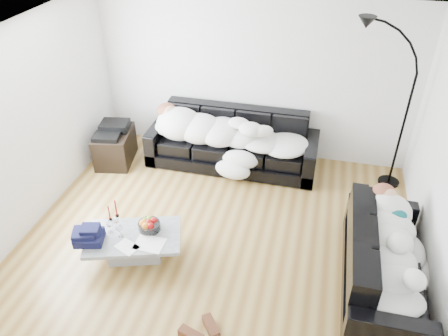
% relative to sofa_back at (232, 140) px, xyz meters
% --- Properties ---
extents(ground, '(5.00, 5.00, 0.00)m').
position_rel_sofa_back_xyz_m(ground, '(0.22, -1.74, -0.44)').
color(ground, brown).
rests_on(ground, ground).
extents(wall_back, '(5.00, 0.02, 2.60)m').
position_rel_sofa_back_xyz_m(wall_back, '(0.22, 0.51, 0.86)').
color(wall_back, silver).
rests_on(wall_back, ground).
extents(wall_left, '(0.02, 4.50, 2.60)m').
position_rel_sofa_back_xyz_m(wall_left, '(-2.28, -1.74, 0.86)').
color(wall_left, silver).
rests_on(wall_left, ground).
extents(ceiling, '(5.00, 5.00, 0.00)m').
position_rel_sofa_back_xyz_m(ceiling, '(0.22, -1.74, 2.16)').
color(ceiling, white).
rests_on(ceiling, ground).
extents(sofa_back, '(2.68, 0.93, 0.88)m').
position_rel_sofa_back_xyz_m(sofa_back, '(0.00, 0.00, 0.00)').
color(sofa_back, black).
rests_on(sofa_back, ground).
extents(sofa_right, '(0.86, 2.00, 0.81)m').
position_rel_sofa_back_xyz_m(sofa_right, '(2.24, -2.07, -0.03)').
color(sofa_right, black).
rests_on(sofa_right, ground).
extents(sleeper_back, '(2.27, 0.78, 0.45)m').
position_rel_sofa_back_xyz_m(sleeper_back, '(0.00, -0.05, 0.21)').
color(sleeper_back, white).
rests_on(sleeper_back, sofa_back).
extents(sleeper_right, '(0.72, 1.72, 0.42)m').
position_rel_sofa_back_xyz_m(sleeper_right, '(2.24, -2.07, 0.19)').
color(sleeper_right, white).
rests_on(sleeper_right, sofa_right).
extents(teal_cushion, '(0.42, 0.38, 0.20)m').
position_rel_sofa_back_xyz_m(teal_cushion, '(2.18, -1.45, 0.28)').
color(teal_cushion, '#0B4D50').
rests_on(teal_cushion, sofa_right).
extents(coffee_table, '(1.29, 0.98, 0.33)m').
position_rel_sofa_back_xyz_m(coffee_table, '(-0.71, -2.31, -0.27)').
color(coffee_table, '#939699').
rests_on(coffee_table, ground).
extents(fruit_bowl, '(0.34, 0.34, 0.17)m').
position_rel_sofa_back_xyz_m(fruit_bowl, '(-0.55, -2.16, -0.02)').
color(fruit_bowl, white).
rests_on(fruit_bowl, coffee_table).
extents(wine_glass_a, '(0.09, 0.09, 0.16)m').
position_rel_sofa_back_xyz_m(wine_glass_a, '(-0.94, -2.23, -0.02)').
color(wine_glass_a, white).
rests_on(wine_glass_a, coffee_table).
extents(wine_glass_b, '(0.10, 0.10, 0.18)m').
position_rel_sofa_back_xyz_m(wine_glass_b, '(-0.99, -2.32, -0.02)').
color(wine_glass_b, white).
rests_on(wine_glass_b, coffee_table).
extents(wine_glass_c, '(0.07, 0.07, 0.17)m').
position_rel_sofa_back_xyz_m(wine_glass_c, '(-0.84, -2.36, -0.02)').
color(wine_glass_c, white).
rests_on(wine_glass_c, coffee_table).
extents(candle_left, '(0.05, 0.05, 0.22)m').
position_rel_sofa_back_xyz_m(candle_left, '(-1.10, -2.11, 0.00)').
color(candle_left, maroon).
rests_on(candle_left, coffee_table).
extents(candle_right, '(0.05, 0.05, 0.25)m').
position_rel_sofa_back_xyz_m(candle_right, '(-1.05, -2.03, 0.02)').
color(candle_right, maroon).
rests_on(candle_right, coffee_table).
extents(newspaper_a, '(0.35, 0.27, 0.01)m').
position_rel_sofa_back_xyz_m(newspaper_a, '(-0.46, -2.40, -0.10)').
color(newspaper_a, silver).
rests_on(newspaper_a, coffee_table).
extents(newspaper_b, '(0.32, 0.28, 0.01)m').
position_rel_sofa_back_xyz_m(newspaper_b, '(-0.69, -2.51, -0.10)').
color(newspaper_b, silver).
rests_on(newspaper_b, coffee_table).
extents(navy_jacket, '(0.43, 0.40, 0.18)m').
position_rel_sofa_back_xyz_m(navy_jacket, '(-1.17, -2.52, 0.06)').
color(navy_jacket, black).
rests_on(navy_jacket, coffee_table).
extents(shoes, '(0.57, 0.52, 0.11)m').
position_rel_sofa_back_xyz_m(shoes, '(0.40, -3.20, -0.39)').
color(shoes, '#472311').
rests_on(shoes, ground).
extents(av_cabinet, '(0.67, 0.86, 0.53)m').
position_rel_sofa_back_xyz_m(av_cabinet, '(-1.88, -0.37, -0.17)').
color(av_cabinet, black).
rests_on(av_cabinet, ground).
extents(stereo, '(0.49, 0.41, 0.13)m').
position_rel_sofa_back_xyz_m(stereo, '(-1.88, -0.37, 0.16)').
color(stereo, black).
rests_on(stereo, av_cabinet).
extents(floor_lamp, '(0.85, 0.60, 2.18)m').
position_rel_sofa_back_xyz_m(floor_lamp, '(2.47, 0.06, 0.65)').
color(floor_lamp, black).
rests_on(floor_lamp, ground).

